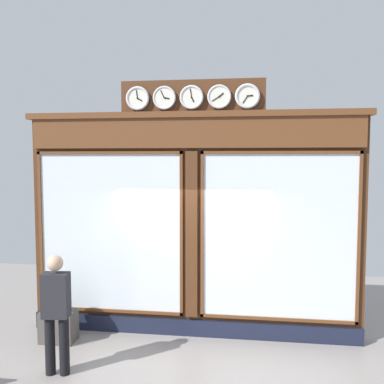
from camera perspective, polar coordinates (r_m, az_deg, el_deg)
The scene contains 4 objects.
shop_facade at distance 7.22m, azimuth 0.14°, elevation -4.16°, with size 5.71×0.42×4.30m.
pedestrian at distance 6.36m, azimuth -17.82°, elevation -14.80°, with size 0.38×0.26×1.69m.
planter_box at distance 7.64m, azimuth -17.53°, elevation -16.84°, with size 0.56×0.36×0.51m, color #4C4742.
planter_shrub at distance 7.48m, azimuth -17.61°, elevation -13.53°, with size 0.42×0.42×0.42m, color #285623.
Camera 1 is at (-0.96, 6.94, 3.01)m, focal length 39.60 mm.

